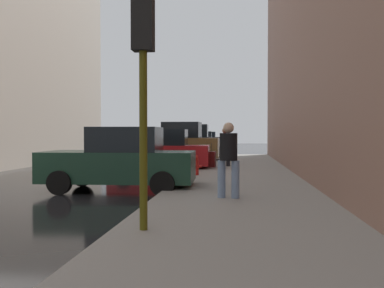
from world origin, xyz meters
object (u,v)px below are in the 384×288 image
(parked_bronze_suv, at_px, (179,144))
(rolling_suitcase, at_px, (211,159))
(parked_blue_sedan, at_px, (204,141))
(fire_hydrant, at_px, (196,165))
(parked_dark_green_sedan, at_px, (121,161))
(pedestrian_in_red_jacket, at_px, (225,145))
(parked_gray_coupe, at_px, (199,143))
(pedestrian_in_jeans, at_px, (228,156))
(parked_red_hatchback, at_px, (161,151))
(traffic_light, at_px, (143,57))
(parked_black_suv, at_px, (191,142))

(parked_bronze_suv, bearing_deg, rolling_suitcase, -67.75)
(parked_blue_sedan, relative_size, fire_hydrant, 6.01)
(parked_dark_green_sedan, relative_size, pedestrian_in_red_jacket, 2.49)
(parked_dark_green_sedan, height_order, parked_blue_sedan, same)
(fire_hydrant, bearing_deg, parked_gray_coupe, 94.93)
(parked_bronze_suv, bearing_deg, pedestrian_in_red_jacket, -59.54)
(pedestrian_in_jeans, bearing_deg, parked_blue_sedan, 95.40)
(parked_bronze_suv, height_order, pedestrian_in_jeans, parked_bronze_suv)
(parked_bronze_suv, xyz_separation_m, rolling_suitcase, (2.14, -5.22, -0.54))
(fire_hydrant, bearing_deg, rolling_suitcase, 84.82)
(parked_red_hatchback, bearing_deg, pedestrian_in_red_jacket, 23.25)
(parked_dark_green_sedan, bearing_deg, parked_red_hatchback, 90.00)
(fire_hydrant, distance_m, pedestrian_in_red_jacket, 4.43)
(traffic_light, bearing_deg, pedestrian_in_jeans, 70.14)
(parked_dark_green_sedan, bearing_deg, traffic_light, -70.96)
(traffic_light, relative_size, pedestrian_in_red_jacket, 2.11)
(parked_red_hatchback, xyz_separation_m, fire_hydrant, (1.80, -3.13, -0.35))
(parked_red_hatchback, bearing_deg, parked_gray_coupe, 90.00)
(parked_gray_coupe, bearing_deg, pedestrian_in_jeans, -83.31)
(parked_bronze_suv, bearing_deg, parked_red_hatchback, -90.00)
(parked_black_suv, relative_size, rolling_suitcase, 4.46)
(traffic_light, height_order, pedestrian_in_jeans, traffic_light)
(parked_bronze_suv, relative_size, parked_blue_sedan, 1.10)
(parked_red_hatchback, distance_m, pedestrian_in_jeans, 8.92)
(pedestrian_in_red_jacket, bearing_deg, parked_red_hatchback, -156.75)
(parked_bronze_suv, relative_size, parked_gray_coupe, 1.09)
(parked_red_hatchback, bearing_deg, parked_black_suv, 90.00)
(parked_red_hatchback, height_order, parked_black_suv, parked_black_suv)
(parked_dark_green_sedan, xyz_separation_m, pedestrian_in_red_jacket, (2.70, 7.52, 0.26))
(pedestrian_in_red_jacket, height_order, pedestrian_in_jeans, same)
(parked_red_hatchback, bearing_deg, pedestrian_in_jeans, -69.89)
(parked_gray_coupe, relative_size, pedestrian_in_jeans, 2.50)
(parked_dark_green_sedan, distance_m, parked_bronze_suv, 12.11)
(pedestrian_in_red_jacket, bearing_deg, fire_hydrant, -101.79)
(parked_black_suv, relative_size, parked_gray_coupe, 1.09)
(parked_black_suv, bearing_deg, parked_gray_coupe, 90.00)
(parked_blue_sedan, distance_m, traffic_light, 35.89)
(parked_blue_sedan, bearing_deg, parked_bronze_suv, -90.00)
(parked_gray_coupe, relative_size, parked_blue_sedan, 1.01)
(traffic_light, bearing_deg, parked_gray_coupe, 93.60)
(parked_gray_coupe, relative_size, pedestrian_in_red_jacket, 2.50)
(parked_bronze_suv, xyz_separation_m, pedestrian_in_jeans, (3.07, -14.12, 0.07))
(parked_bronze_suv, distance_m, parked_blue_sedan, 18.32)
(parked_black_suv, height_order, pedestrian_in_jeans, parked_black_suv)
(parked_blue_sedan, relative_size, pedestrian_in_red_jacket, 2.48)
(parked_red_hatchback, height_order, pedestrian_in_red_jacket, pedestrian_in_red_jacket)
(parked_gray_coupe, height_order, fire_hydrant, parked_gray_coupe)
(parked_dark_green_sedan, distance_m, parked_black_suv, 18.13)
(parked_gray_coupe, distance_m, pedestrian_in_jeans, 26.33)
(parked_blue_sedan, height_order, rolling_suitcase, parked_blue_sedan)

